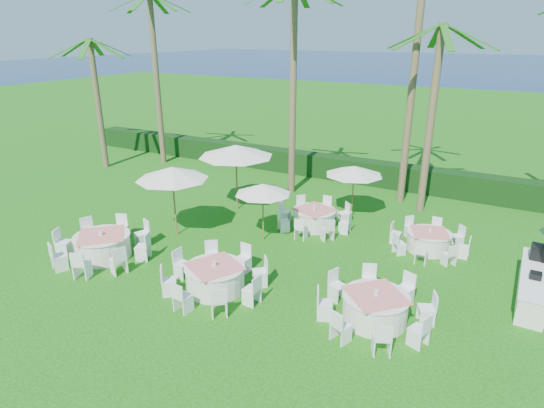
{
  "coord_description": "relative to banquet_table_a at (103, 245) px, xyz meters",
  "views": [
    {
      "loc": [
        8.0,
        -10.35,
        7.43
      ],
      "look_at": [
        0.29,
        3.87,
        1.3
      ],
      "focal_mm": 30.0,
      "sensor_mm": 36.0,
      "label": 1
    }
  ],
  "objects": [
    {
      "name": "ground",
      "position": [
        4.04,
        0.57,
        -0.45
      ],
      "size": [
        120.0,
        120.0,
        0.0
      ],
      "primitive_type": "plane",
      "color": "#114F0D",
      "rests_on": "ground"
    },
    {
      "name": "hedge",
      "position": [
        4.04,
        12.57,
        0.15
      ],
      "size": [
        34.0,
        1.0,
        1.2
      ],
      "primitive_type": "cube",
      "color": "black",
      "rests_on": "ground"
    },
    {
      "name": "ocean",
      "position": [
        4.04,
        102.57,
        -0.45
      ],
      "size": [
        260.0,
        260.0,
        0.0
      ],
      "primitive_type": "plane",
      "color": "navy",
      "rests_on": "ground"
    },
    {
      "name": "banquet_table_a",
      "position": [
        0.0,
        0.0,
        0.0
      ],
      "size": [
        3.29,
        3.29,
        1.01
      ],
      "color": "silver",
      "rests_on": "ground"
    },
    {
      "name": "banquet_table_b",
      "position": [
        4.71,
        0.1,
        -0.02
      ],
      "size": [
        3.23,
        3.23,
        0.97
      ],
      "color": "silver",
      "rests_on": "ground"
    },
    {
      "name": "banquet_table_c",
      "position": [
        9.48,
        0.85,
        -0.03
      ],
      "size": [
        3.1,
        3.1,
        0.96
      ],
      "color": "silver",
      "rests_on": "ground"
    },
    {
      "name": "banquet_table_e",
      "position": [
        5.45,
        5.96,
        -0.05
      ],
      "size": [
        3.02,
        3.02,
        0.92
      ],
      "color": "silver",
      "rests_on": "ground"
    },
    {
      "name": "banquet_table_f",
      "position": [
        9.94,
        6.02,
        -0.08
      ],
      "size": [
        2.76,
        2.76,
        0.85
      ],
      "color": "silver",
      "rests_on": "ground"
    },
    {
      "name": "umbrella_a",
      "position": [
        1.05,
        2.69,
        2.07
      ],
      "size": [
        2.72,
        2.72,
        2.76
      ],
      "color": "brown",
      "rests_on": "ground"
    },
    {
      "name": "umbrella_b",
      "position": [
        4.24,
        3.91,
        1.6
      ],
      "size": [
        2.1,
        2.1,
        2.24
      ],
      "color": "brown",
      "rests_on": "ground"
    },
    {
      "name": "umbrella_c",
      "position": [
        1.63,
        6.18,
        2.23
      ],
      "size": [
        3.24,
        3.24,
        2.93
      ],
      "color": "brown",
      "rests_on": "ground"
    },
    {
      "name": "umbrella_d",
      "position": [
        6.4,
        7.81,
        1.59
      ],
      "size": [
        2.42,
        2.42,
        2.23
      ],
      "color": "brown",
      "rests_on": "ground"
    },
    {
      "name": "buffet_table",
      "position": [
        13.25,
        4.24,
        -0.0
      ],
      "size": [
        0.83,
        3.59,
        1.27
      ],
      "color": "silver",
      "rests_on": "ground"
    },
    {
      "name": "palm_a",
      "position": [
        -6.55,
        10.66,
        4.73
      ],
      "size": [
        4.35,
        4.28,
        9.43
      ],
      "color": "brown",
      "rests_on": "ground"
    },
    {
      "name": "palm_b",
      "position": [
        2.72,
        9.45,
        4.77
      ],
      "size": [
        4.22,
        4.38,
        9.5
      ],
      "color": "brown",
      "rests_on": "ground"
    },
    {
      "name": "palm_c",
      "position": [
        7.8,
        10.7,
        6.05
      ],
      "size": [
        4.34,
        4.29,
        12.02
      ],
      "color": "brown",
      "rests_on": "ground"
    },
    {
      "name": "palm_d",
      "position": [
        8.86,
        9.96,
        3.89
      ],
      "size": [
        4.37,
        4.24,
        7.78
      ],
      "color": "brown",
      "rests_on": "ground"
    },
    {
      "name": "palm_f",
      "position": [
        -8.87,
        8.29,
        3.55
      ],
      "size": [
        4.41,
        4.08,
        7.14
      ],
      "color": "brown",
      "rests_on": "ground"
    }
  ]
}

